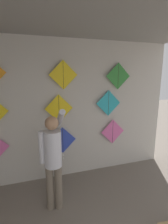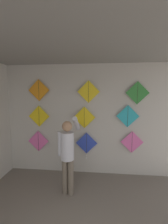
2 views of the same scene
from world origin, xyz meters
name	(u,v)px [view 1 (image 1 of 2)]	position (x,y,z in m)	size (l,w,h in m)	color
back_panel	(59,112)	(0.00, 3.61, 1.40)	(4.85, 0.06, 2.80)	beige
shopkeeper	(53,155)	(-0.27, 2.70, 0.92)	(0.41, 0.54, 1.64)	#726656
kite_1	(63,141)	(0.05, 3.52, 0.79)	(0.55, 0.04, 0.69)	blue
kite_2	(113,132)	(1.18, 3.52, 0.88)	(0.55, 0.01, 0.55)	pink
kite_4	(59,108)	(-0.01, 3.52, 1.48)	(0.55, 0.01, 0.55)	yellow
kite_5	(108,103)	(1.05, 3.52, 1.53)	(0.55, 0.01, 0.55)	#28B2C6
kite_7	(63,75)	(0.09, 3.52, 2.12)	(0.55, 0.01, 0.55)	yellow
kite_8	(118,76)	(1.26, 3.52, 2.09)	(0.55, 0.01, 0.55)	#338C38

